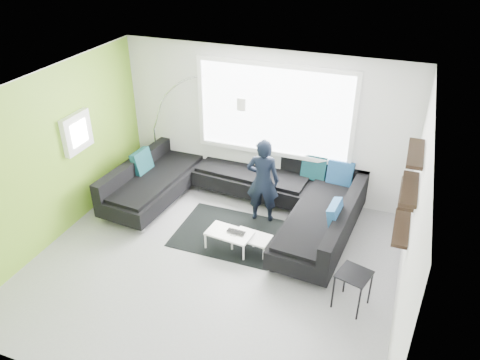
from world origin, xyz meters
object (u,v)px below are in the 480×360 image
sectional_sofa (234,196)px  person (263,181)px  coffee_table (241,241)px  arc_lamp (154,129)px  laptop (235,234)px  side_table (352,290)px

sectional_sofa → person: (0.51, 0.06, 0.38)m
coffee_table → sectional_sofa: bearing=122.8°
arc_lamp → laptop: arc_lamp is taller
arc_lamp → person: bearing=-28.0°
laptop → coffee_table: bearing=38.0°
coffee_table → arc_lamp: bearing=152.1°
person → laptop: size_ratio=5.00×
sectional_sofa → side_table: size_ratio=7.65×
sectional_sofa → arc_lamp: size_ratio=2.00×
coffee_table → person: size_ratio=0.61×
laptop → sectional_sofa: bearing=114.3°
coffee_table → arc_lamp: arc_lamp is taller
sectional_sofa → person: bearing=11.4°
coffee_table → person: 1.14m
sectional_sofa → coffee_table: sectional_sofa is taller
sectional_sofa → laptop: size_ratio=14.13×
side_table → person: bearing=138.7°
side_table → laptop: bearing=162.9°
arc_lamp → laptop: (2.36, -1.68, -0.78)m
side_table → person: (-1.83, 1.61, 0.49)m
coffee_table → side_table: bearing=-13.3°
sectional_sofa → coffee_table: (0.45, -0.90, -0.25)m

